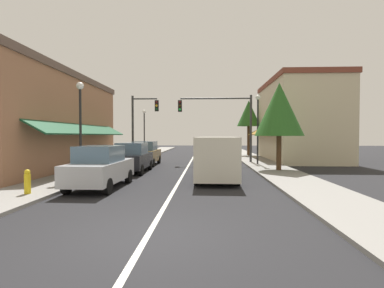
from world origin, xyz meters
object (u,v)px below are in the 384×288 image
Objects in this scene: parked_car_nearest_left at (100,167)px; parked_car_second_left at (133,158)px; parked_car_third_left at (145,153)px; street_lamp_left_near at (80,114)px; traffic_signal_mast_arm at (224,116)px; street_lamp_left_far at (144,125)px; traffic_signal_left_corner at (141,119)px; van_in_lane at (216,157)px; street_lamp_right_mid at (258,119)px; fire_hydrant at (27,182)px; tree_right_near at (279,110)px; tree_right_far at (249,114)px.

parked_car_nearest_left and parked_car_second_left have the same top height.
street_lamp_left_near reaches higher than parked_car_third_left.
parked_car_second_left is at bearing -88.39° from parked_car_third_left.
street_lamp_left_far is at bearing 138.30° from traffic_signal_mast_arm.
van_in_lane is at bearing -58.38° from traffic_signal_left_corner.
street_lamp_right_mid is 5.91× the size of fire_hydrant.
van_in_lane is 6.00× the size of fire_hydrant.
parked_car_nearest_left is 0.85× the size of street_lamp_left_far.
tree_right_near reaches higher than parked_car_second_left.
fire_hydrant is at bearing -120.83° from traffic_signal_mast_arm.
traffic_signal_left_corner is 1.07× the size of street_lamp_right_mid.
parked_car_second_left is at bearing 152.45° from van_in_lane.
parked_car_third_left is 4.72× the size of fire_hydrant.
van_in_lane reaches higher than parked_car_third_left.
traffic_signal_left_corner reaches higher than street_lamp_left_far.
van_in_lane is 1.02× the size of street_lamp_right_mid.
traffic_signal_left_corner is at bearing 147.77° from tree_right_near.
parked_car_second_left is 8.81m from traffic_signal_mast_arm.
street_lamp_left_far is (-10.16, 8.57, -0.17)m from street_lamp_right_mid.
street_lamp_left_near is at bearing -89.23° from street_lamp_left_far.
traffic_signal_left_corner is at bearing 108.54° from parked_car_third_left.
van_in_lane reaches higher than fire_hydrant.
parked_car_second_left is (0.04, 5.18, 0.00)m from parked_car_nearest_left.
traffic_signal_mast_arm is at bearing 16.46° from parked_car_third_left.
van_in_lane reaches higher than parked_car_nearest_left.
street_lamp_left_near is (-1.82, -3.00, 2.36)m from parked_car_second_left.
tree_right_near is (8.79, 5.91, 2.87)m from parked_car_nearest_left.
tree_right_far is (3.08, 8.13, 0.77)m from traffic_signal_mast_arm.
traffic_signal_mast_arm is at bearing 45.56° from parked_car_second_left.
parked_car_second_left reaches higher than fire_hydrant.
street_lamp_left_near reaches higher than parked_car_nearest_left.
street_lamp_left_far is at bearing -173.92° from tree_right_far.
van_in_lane is (4.91, 2.50, 0.27)m from parked_car_nearest_left.
traffic_signal_mast_arm is 2.85m from street_lamp_right_mid.
van_in_lane is 17.60m from tree_right_far.
fire_hydrant is (0.03, -20.02, -2.71)m from street_lamp_left_far.
fire_hydrant is at bearing -89.91° from street_lamp_left_far.
parked_car_second_left is 17.07m from tree_right_far.
van_in_lane is 0.90× the size of traffic_signal_mast_arm.
tree_right_far reaches higher than street_lamp_right_mid.
tree_right_far is 6.78× the size of fire_hydrant.
traffic_signal_left_corner is at bearing -143.66° from tree_right_far.
parked_car_second_left is 4.73× the size of fire_hydrant.
fire_hydrant is at bearing -106.43° from parked_car_second_left.
tree_right_far is at bearing 69.24° from traffic_signal_mast_arm.
street_lamp_left_near is at bearing -130.19° from traffic_signal_mast_arm.
tree_right_near reaches higher than street_lamp_left_far.
parked_car_nearest_left is 0.86× the size of street_lamp_left_near.
parked_car_third_left is 0.75× the size of traffic_signal_left_corner.
street_lamp_right_mid is (3.25, 7.08, 2.28)m from van_in_lane.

